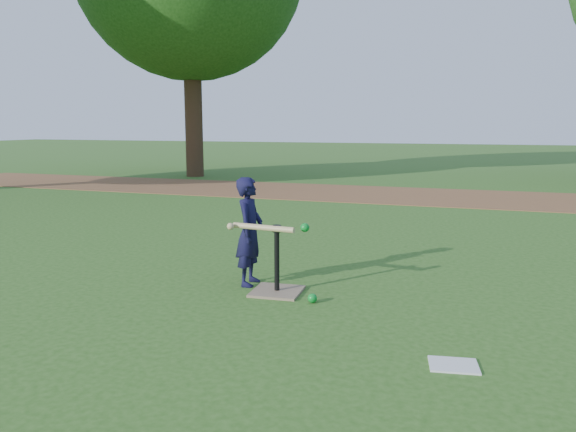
% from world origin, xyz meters
% --- Properties ---
extents(ground, '(80.00, 80.00, 0.00)m').
position_xyz_m(ground, '(0.00, 0.00, 0.00)').
color(ground, '#285116').
rests_on(ground, ground).
extents(dirt_strip, '(24.00, 3.00, 0.01)m').
position_xyz_m(dirt_strip, '(0.00, 7.50, 0.01)').
color(dirt_strip, brown).
rests_on(dirt_strip, ground).
extents(child, '(0.28, 0.39, 1.01)m').
position_xyz_m(child, '(-0.14, 0.31, 0.51)').
color(child, black).
rests_on(child, ground).
extents(wiffle_ball_ground, '(0.08, 0.08, 0.08)m').
position_xyz_m(wiffle_ball_ground, '(0.57, -0.03, 0.04)').
color(wiffle_ball_ground, '#0B7F23').
rests_on(wiffle_ball_ground, ground).
extents(clipboard, '(0.33, 0.28, 0.01)m').
position_xyz_m(clipboard, '(1.77, -0.94, 0.01)').
color(clipboard, silver).
rests_on(clipboard, ground).
extents(batting_tee, '(0.46, 0.46, 0.61)m').
position_xyz_m(batting_tee, '(0.19, 0.14, 0.11)').
color(batting_tee, '#836C53').
rests_on(batting_tee, ground).
extents(swing_action, '(0.73, 0.20, 0.08)m').
position_xyz_m(swing_action, '(0.11, 0.14, 0.59)').
color(swing_action, tan).
rests_on(swing_action, ground).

